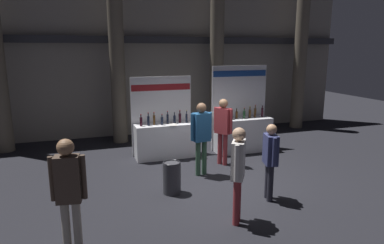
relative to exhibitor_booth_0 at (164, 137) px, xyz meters
The scene contains 10 objects.
ground_plane 2.42m from the exhibitor_booth_0, 71.95° to the right, with size 28.99×28.99×0.00m, color black.
hall_colonnade 3.85m from the exhibitor_booth_0, 75.92° to the left, with size 14.50×1.34×6.18m.
exhibitor_booth_0 is the anchor object (origin of this frame).
exhibitor_booth_1 2.42m from the exhibitor_booth_0, ahead, with size 1.80×0.66×2.60m.
trash_bin 2.60m from the exhibitor_booth_0, 100.26° to the right, with size 0.39×0.39×0.71m.
visitor_0 5.00m from the exhibitor_booth_0, 119.95° to the right, with size 0.52×0.28×1.84m.
visitor_1 1.85m from the exhibitor_booth_0, 73.00° to the right, with size 0.57×0.32×1.82m.
visitor_2 1.82m from the exhibitor_booth_0, 40.48° to the right, with size 0.40×0.51×1.80m.
visitor_3 4.20m from the exhibitor_booth_0, 85.63° to the right, with size 0.40×0.51×1.77m.
visitor_4 3.77m from the exhibitor_booth_0, 68.49° to the right, with size 0.32×0.55×1.61m.
Camera 1 is at (-2.96, -7.07, 3.09)m, focal length 31.86 mm.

